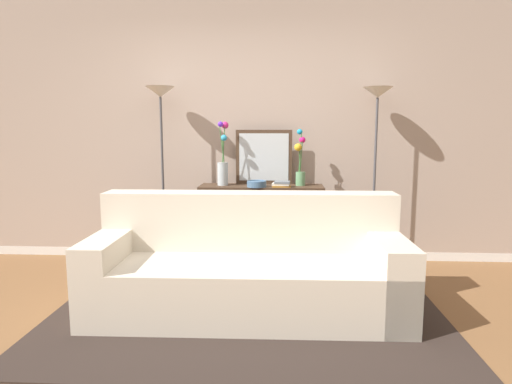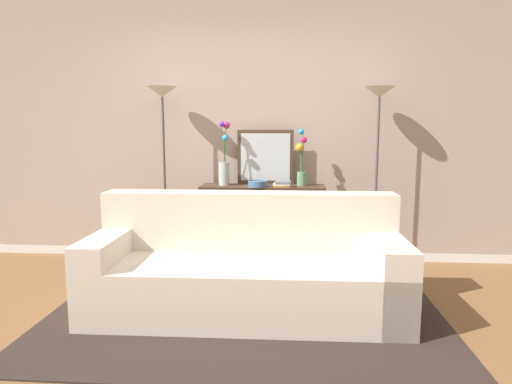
{
  "view_description": "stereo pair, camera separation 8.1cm",
  "coord_description": "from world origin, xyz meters",
  "px_view_note": "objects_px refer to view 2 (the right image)",
  "views": [
    {
      "loc": [
        0.44,
        -2.65,
        1.37
      ],
      "look_at": [
        0.23,
        1.07,
        0.84
      ],
      "focal_mm": 30.76,
      "sensor_mm": 36.0,
      "label": 1
    },
    {
      "loc": [
        0.52,
        -2.64,
        1.37
      ],
      "look_at": [
        0.23,
        1.07,
        0.84
      ],
      "focal_mm": 30.76,
      "sensor_mm": 36.0,
      "label": 2
    }
  ],
  "objects_px": {
    "couch": "(246,270)",
    "book_row_under_console": "(226,260)",
    "fruit_bowl": "(258,184)",
    "book_stack": "(282,184)",
    "console_table": "(263,212)",
    "vase_short_flowers": "(302,164)",
    "floor_lamp_left": "(163,126)",
    "wall_mirror": "(265,157)",
    "floor_lamp_right": "(378,127)",
    "vase_tall_flowers": "(224,164)"
  },
  "relations": [
    {
      "from": "book_stack",
      "to": "book_row_under_console",
      "type": "relative_size",
      "value": 0.69
    },
    {
      "from": "fruit_bowl",
      "to": "book_stack",
      "type": "xyz_separation_m",
      "value": [
        0.24,
        0.01,
        -0.0
      ]
    },
    {
      "from": "vase_tall_flowers",
      "to": "book_row_under_console",
      "type": "xyz_separation_m",
      "value": [
        0.01,
        -0.01,
        -0.99
      ]
    },
    {
      "from": "floor_lamp_right",
      "to": "fruit_bowl",
      "type": "relative_size",
      "value": 9.43
    },
    {
      "from": "couch",
      "to": "book_stack",
      "type": "height_order",
      "value": "book_stack"
    },
    {
      "from": "console_table",
      "to": "fruit_bowl",
      "type": "distance_m",
      "value": 0.32
    },
    {
      "from": "couch",
      "to": "book_row_under_console",
      "type": "distance_m",
      "value": 1.17
    },
    {
      "from": "console_table",
      "to": "book_stack",
      "type": "distance_m",
      "value": 0.36
    },
    {
      "from": "wall_mirror",
      "to": "vase_short_flowers",
      "type": "bearing_deg",
      "value": -17.53
    },
    {
      "from": "vase_tall_flowers",
      "to": "book_row_under_console",
      "type": "distance_m",
      "value": 0.99
    },
    {
      "from": "floor_lamp_left",
      "to": "book_row_under_console",
      "type": "bearing_deg",
      "value": -0.57
    },
    {
      "from": "console_table",
      "to": "fruit_bowl",
      "type": "relative_size",
      "value": 6.49
    },
    {
      "from": "book_row_under_console",
      "to": "vase_short_flowers",
      "type": "bearing_deg",
      "value": 2.39
    },
    {
      "from": "floor_lamp_left",
      "to": "book_row_under_console",
      "type": "xyz_separation_m",
      "value": [
        0.62,
        -0.01,
        -1.35
      ]
    },
    {
      "from": "wall_mirror",
      "to": "book_row_under_console",
      "type": "xyz_separation_m",
      "value": [
        -0.39,
        -0.15,
        -1.04
      ]
    },
    {
      "from": "floor_lamp_left",
      "to": "wall_mirror",
      "type": "distance_m",
      "value": 1.06
    },
    {
      "from": "console_table",
      "to": "book_row_under_console",
      "type": "xyz_separation_m",
      "value": [
        -0.37,
        -0.0,
        -0.51
      ]
    },
    {
      "from": "couch",
      "to": "book_row_under_console",
      "type": "xyz_separation_m",
      "value": [
        -0.31,
        1.1,
        -0.26
      ]
    },
    {
      "from": "vase_tall_flowers",
      "to": "vase_short_flowers",
      "type": "relative_size",
      "value": 1.13
    },
    {
      "from": "fruit_bowl",
      "to": "book_stack",
      "type": "bearing_deg",
      "value": 2.88
    },
    {
      "from": "console_table",
      "to": "vase_short_flowers",
      "type": "xyz_separation_m",
      "value": [
        0.38,
        0.03,
        0.48
      ]
    },
    {
      "from": "vase_short_flowers",
      "to": "vase_tall_flowers",
      "type": "bearing_deg",
      "value": -178.25
    },
    {
      "from": "floor_lamp_right",
      "to": "fruit_bowl",
      "type": "height_order",
      "value": "floor_lamp_right"
    },
    {
      "from": "floor_lamp_right",
      "to": "wall_mirror",
      "type": "height_order",
      "value": "floor_lamp_right"
    },
    {
      "from": "floor_lamp_right",
      "to": "vase_tall_flowers",
      "type": "height_order",
      "value": "floor_lamp_right"
    },
    {
      "from": "fruit_bowl",
      "to": "wall_mirror",
      "type": "bearing_deg",
      "value": 76.69
    },
    {
      "from": "floor_lamp_right",
      "to": "fruit_bowl",
      "type": "xyz_separation_m",
      "value": [
        -1.15,
        -0.11,
        -0.54
      ]
    },
    {
      "from": "floor_lamp_left",
      "to": "wall_mirror",
      "type": "height_order",
      "value": "floor_lamp_left"
    },
    {
      "from": "vase_short_flowers",
      "to": "book_row_under_console",
      "type": "bearing_deg",
      "value": -177.61
    },
    {
      "from": "vase_tall_flowers",
      "to": "book_row_under_console",
      "type": "bearing_deg",
      "value": -36.32
    },
    {
      "from": "couch",
      "to": "book_row_under_console",
      "type": "height_order",
      "value": "couch"
    },
    {
      "from": "floor_lamp_left",
      "to": "fruit_bowl",
      "type": "height_order",
      "value": "floor_lamp_left"
    },
    {
      "from": "floor_lamp_right",
      "to": "floor_lamp_left",
      "type": "bearing_deg",
      "value": -180.0
    },
    {
      "from": "wall_mirror",
      "to": "vase_short_flowers",
      "type": "height_order",
      "value": "vase_short_flowers"
    },
    {
      "from": "vase_tall_flowers",
      "to": "vase_short_flowers",
      "type": "xyz_separation_m",
      "value": [
        0.76,
        0.02,
        0.0
      ]
    },
    {
      "from": "book_stack",
      "to": "vase_short_flowers",
      "type": "bearing_deg",
      "value": 34.69
    },
    {
      "from": "vase_short_flowers",
      "to": "book_row_under_console",
      "type": "distance_m",
      "value": 1.24
    },
    {
      "from": "floor_lamp_right",
      "to": "vase_short_flowers",
      "type": "bearing_deg",
      "value": 178.01
    },
    {
      "from": "couch",
      "to": "fruit_bowl",
      "type": "relative_size",
      "value": 12.35
    },
    {
      "from": "wall_mirror",
      "to": "book_stack",
      "type": "distance_m",
      "value": 0.39
    },
    {
      "from": "floor_lamp_left",
      "to": "fruit_bowl",
      "type": "bearing_deg",
      "value": -6.85
    },
    {
      "from": "book_row_under_console",
      "to": "book_stack",
      "type": "bearing_deg",
      "value": -9.57
    },
    {
      "from": "couch",
      "to": "floor_lamp_right",
      "type": "bearing_deg",
      "value": 43.68
    },
    {
      "from": "vase_tall_flowers",
      "to": "book_stack",
      "type": "height_order",
      "value": "vase_tall_flowers"
    },
    {
      "from": "fruit_bowl",
      "to": "book_stack",
      "type": "height_order",
      "value": "fruit_bowl"
    },
    {
      "from": "couch",
      "to": "book_stack",
      "type": "bearing_deg",
      "value": 75.89
    },
    {
      "from": "couch",
      "to": "vase_tall_flowers",
      "type": "xyz_separation_m",
      "value": [
        -0.33,
        1.11,
        0.73
      ]
    },
    {
      "from": "couch",
      "to": "console_table",
      "type": "xyz_separation_m",
      "value": [
        0.06,
        1.1,
        0.25
      ]
    },
    {
      "from": "book_row_under_console",
      "to": "wall_mirror",
      "type": "bearing_deg",
      "value": 20.54
    },
    {
      "from": "couch",
      "to": "vase_short_flowers",
      "type": "xyz_separation_m",
      "value": [
        0.44,
        1.13,
        0.73
      ]
    }
  ]
}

